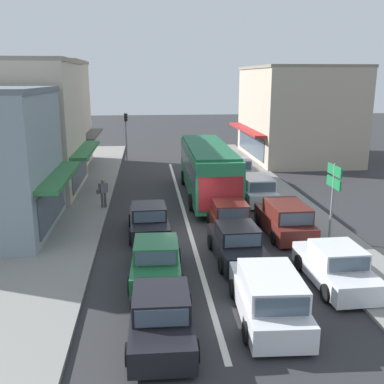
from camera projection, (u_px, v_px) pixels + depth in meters
The scene contains 21 objects.
ground_plane at pixel (191, 235), 21.17m from camera, with size 140.00×140.00×0.00m, color #2D2D30.
lane_centre_line at pixel (184, 211), 25.02m from camera, with size 0.20×28.00×0.01m, color silver.
sidewalk_left at pixel (65, 203), 26.26m from camera, with size 5.20×44.00×0.14m, color gray.
kerb_right at pixel (281, 197), 27.54m from camera, with size 2.80×44.00×0.12m, color gray.
shopfront_mid_block at pixel (14, 128), 28.02m from camera, with size 8.80×7.96×8.30m.
shopfront_far_end at pixel (42, 115), 35.81m from camera, with size 7.77×8.04×8.53m.
building_right_far at pixel (297, 113), 40.15m from camera, with size 9.25×11.78×8.17m.
city_bus at pixel (207, 167), 27.53m from camera, with size 2.84×10.88×3.23m.
sedan_behind_bus_near at pixel (156, 261), 16.51m from camera, with size 2.00×4.26×1.47m.
wagon_adjacent_lane_lead at pixel (269, 296), 13.64m from camera, with size 2.09×4.58×1.58m.
sedan_queue_gap_filler at pixel (237, 244), 18.18m from camera, with size 1.98×4.24×1.47m.
sedan_adjacent_lane_trail at pixel (230, 218), 21.54m from camera, with size 1.92×4.21×1.47m.
sedan_behind_bus_mid at pixel (149, 221), 21.09m from camera, with size 2.02×4.26×1.47m.
sedan_queue_far_back at pixel (161, 316), 12.70m from camera, with size 1.96×4.23×1.47m.
parked_sedan_kerb_front at pixel (336, 267), 15.99m from camera, with size 1.96×4.23×1.47m.
parked_wagon_kerb_second at pixel (285, 219), 21.06m from camera, with size 1.97×4.52×1.58m.
parked_wagon_kerb_third at pixel (255, 189), 26.69m from camera, with size 2.03×4.55×1.58m.
parked_hatchback_kerb_rear at pixel (238, 170), 32.57m from camera, with size 1.91×3.75×1.54m.
traffic_light_downstreet at pixel (126, 129), 39.07m from camera, with size 0.33×0.24×4.20m.
directional_road_sign at pixel (334, 184), 19.59m from camera, with size 0.10×1.40×3.60m.
pedestrian_with_handbag_near at pixel (103, 191), 24.92m from camera, with size 0.63×0.45×1.63m.
Camera 1 is at (-1.97, -19.91, 7.21)m, focal length 42.00 mm.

